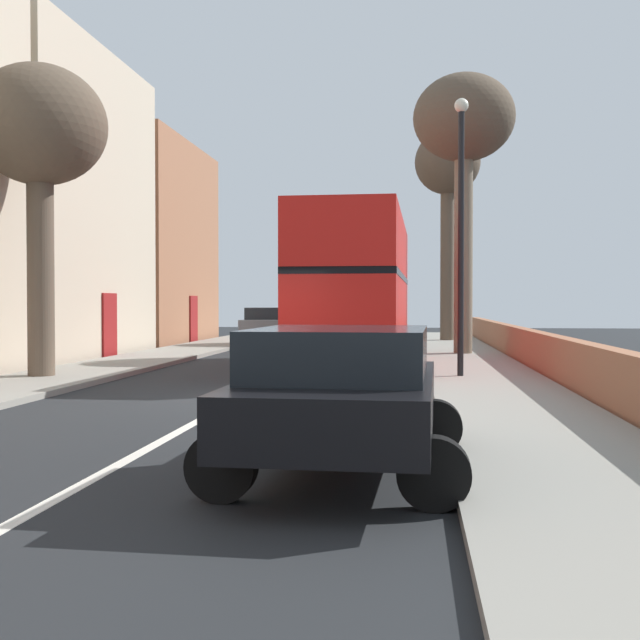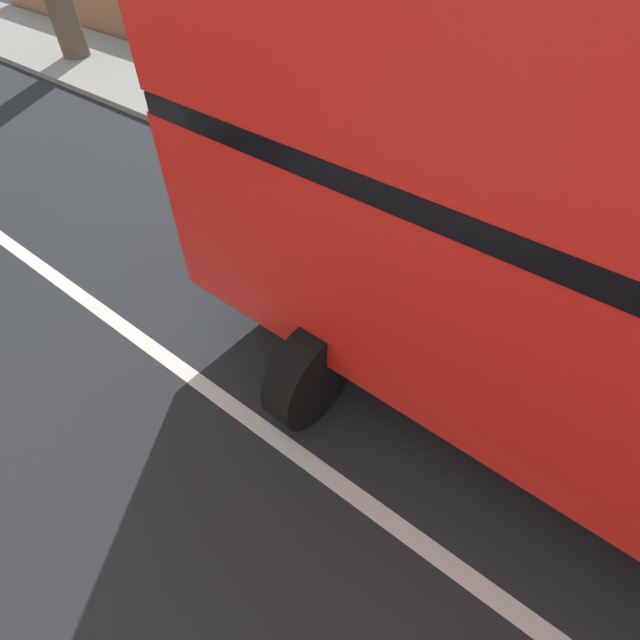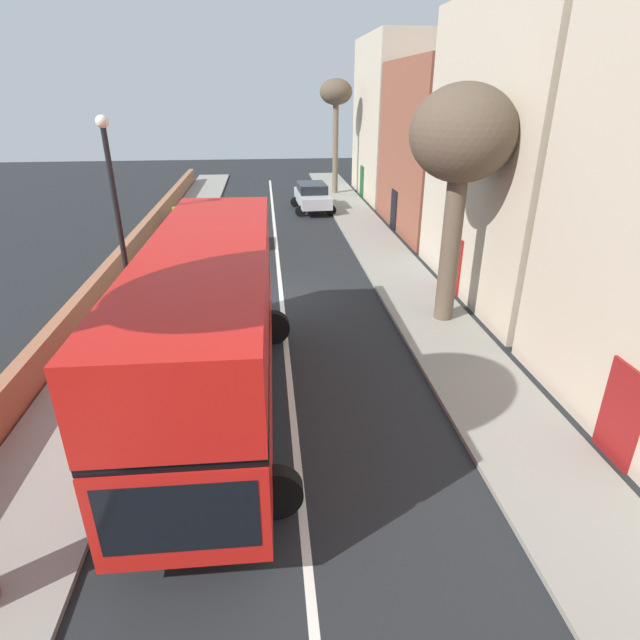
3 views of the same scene
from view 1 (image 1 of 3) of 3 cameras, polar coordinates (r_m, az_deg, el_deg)
The scene contains 11 objects.
ground_plane at distance 14.75m, azimuth -5.83°, elevation -5.69°, with size 84.00×84.00×0.00m, color black.
road_centre_line at distance 14.75m, azimuth -5.83°, elevation -5.68°, with size 0.16×54.00×0.01m, color silver.
sidewalk_right at distance 14.49m, azimuth 13.53°, elevation -5.61°, with size 2.60×60.00×0.12m, color gray.
boundary_wall_right at distance 14.70m, azimuth 19.57°, elevation -3.74°, with size 0.36×54.00×1.04m, color #9E6647.
double_decker_bus at distance 21.34m, azimuth 2.77°, elevation 2.79°, with size 3.68×10.15×4.06m.
parked_car_black_right_0 at distance 8.01m, azimuth 1.66°, elevation -5.17°, with size 2.61×4.14×1.53m.
parked_car_grey_left_1 at distance 31.52m, azimuth -3.61°, elevation -0.31°, with size 2.51×4.11×1.60m.
street_tree_left_0 at distance 19.24m, azimuth -19.93°, elevation 12.71°, with size 3.04×3.04×7.09m.
street_tree_right_1 at distance 26.78m, azimuth 10.53°, elevation 13.75°, with size 3.34×3.34×9.23m.
street_tree_right_3 at distance 35.81m, azimuth 9.36°, elevation 10.72°, with size 2.92×2.92×9.43m.
lamppost_right at distance 18.07m, azimuth 10.33°, elevation 7.67°, with size 0.32×0.32×6.31m.
Camera 1 is at (3.22, -14.28, 1.78)m, focal length 43.51 mm.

